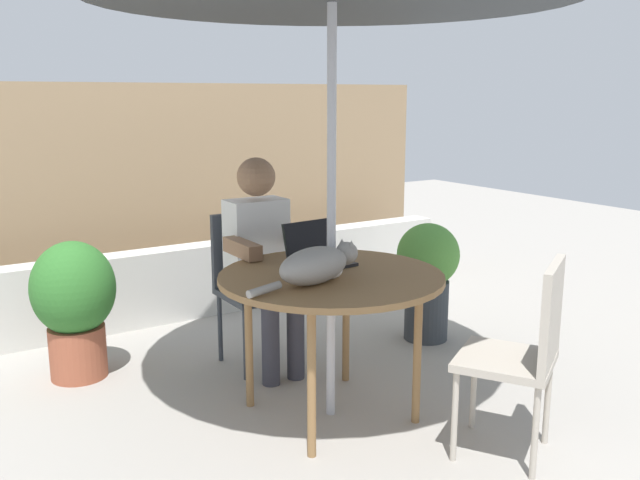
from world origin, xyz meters
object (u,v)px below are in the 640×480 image
(patio_table, at_px, (331,285))
(person_seated, at_px, (263,253))
(potted_plant_near_fence, at_px, (74,301))
(potted_plant_by_chair, at_px, (428,273))
(chair_occupied, at_px, (251,275))
(laptop, at_px, (315,252))
(chair_empty, at_px, (526,344))
(cat, at_px, (318,265))

(patio_table, height_order, person_seated, person_seated)
(potted_plant_near_fence, xyz_separation_m, potted_plant_by_chair, (2.08, -0.60, 0.00))
(patio_table, relative_size, potted_plant_near_fence, 1.39)
(chair_occupied, height_order, potted_plant_by_chair, chair_occupied)
(laptop, bearing_deg, potted_plant_near_fence, 135.93)
(chair_empty, xyz_separation_m, cat, (-0.62, 0.70, 0.29))
(patio_table, bearing_deg, person_seated, 90.00)
(chair_occupied, height_order, potted_plant_near_fence, chair_occupied)
(chair_occupied, distance_m, laptop, 0.71)
(chair_occupied, distance_m, potted_plant_near_fence, 1.00)
(patio_table, height_order, potted_plant_by_chair, potted_plant_by_chair)
(laptop, distance_m, potted_plant_by_chair, 1.20)
(person_seated, height_order, laptop, person_seated)
(laptop, height_order, potted_plant_by_chair, laptop)
(person_seated, bearing_deg, cat, -99.76)
(chair_empty, height_order, person_seated, person_seated)
(chair_occupied, height_order, chair_empty, same)
(patio_table, xyz_separation_m, cat, (-0.14, -0.09, 0.14))
(chair_empty, height_order, potted_plant_by_chair, chair_empty)
(cat, height_order, potted_plant_near_fence, cat)
(chair_empty, distance_m, potted_plant_by_chair, 1.52)
(laptop, xyz_separation_m, potted_plant_by_chair, (1.09, 0.36, -0.34))
(potted_plant_by_chair, bearing_deg, potted_plant_near_fence, 164.02)
(chair_empty, distance_m, cat, 0.98)
(chair_occupied, relative_size, laptop, 2.79)
(person_seated, distance_m, potted_plant_by_chair, 1.17)
(person_seated, xyz_separation_m, potted_plant_by_chair, (1.13, -0.14, -0.25))
(patio_table, xyz_separation_m, potted_plant_by_chair, (1.13, 0.57, -0.23))
(chair_occupied, xyz_separation_m, laptop, (0.04, -0.66, 0.27))
(chair_empty, distance_m, person_seated, 1.59)
(patio_table, bearing_deg, chair_empty, -58.93)
(person_seated, relative_size, potted_plant_near_fence, 1.56)
(chair_occupied, distance_m, cat, 1.01)
(potted_plant_near_fence, bearing_deg, laptop, -44.07)
(chair_empty, relative_size, potted_plant_by_chair, 1.16)
(person_seated, xyz_separation_m, laptop, (0.04, -0.50, 0.10))
(chair_occupied, relative_size, chair_empty, 1.00)
(potted_plant_near_fence, bearing_deg, person_seated, -25.72)
(potted_plant_near_fence, relative_size, potted_plant_by_chair, 1.02)
(chair_empty, xyz_separation_m, potted_plant_by_chair, (0.65, 1.37, -0.08))
(chair_occupied, distance_m, person_seated, 0.23)
(patio_table, distance_m, cat, 0.22)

